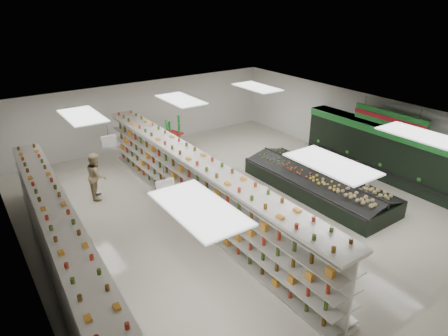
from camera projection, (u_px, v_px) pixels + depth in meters
floor at (238, 207)px, 14.59m from camera, size 16.00×16.00×0.00m
ceiling at (239, 123)px, 13.28m from camera, size 14.00×16.00×0.02m
wall_back at (143, 114)px, 19.94m from camera, size 14.00×0.02×3.20m
wall_left at (21, 230)px, 10.31m from camera, size 0.02×16.00×3.20m
wall_right at (366, 130)px, 17.57m from camera, size 0.02×16.00×3.20m
produce_wall_case at (388, 151)px, 16.35m from camera, size 0.93×8.00×2.20m
aisle_sign_near at (165, 187)px, 10.00m from camera, size 0.52×0.06×0.75m
aisle_sign_far at (109, 141)px, 13.00m from camera, size 0.52×0.06×0.75m
hortifruti_banner at (390, 119)px, 15.62m from camera, size 0.12×3.20×0.95m
gondola_left at (65, 253)px, 10.48m from camera, size 1.47×11.87×2.05m
gondola_center at (197, 191)px, 13.54m from camera, size 0.98×12.98×2.25m
produce_island at (317, 183)px, 15.48m from camera, size 2.37×6.29×0.93m
soda_endcap at (169, 137)px, 19.25m from camera, size 1.49×1.29×1.61m
shopper_main at (260, 215)px, 12.20m from camera, size 0.78×0.57×1.97m
shopper_background at (97, 176)px, 14.96m from camera, size 0.82×1.01×1.79m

